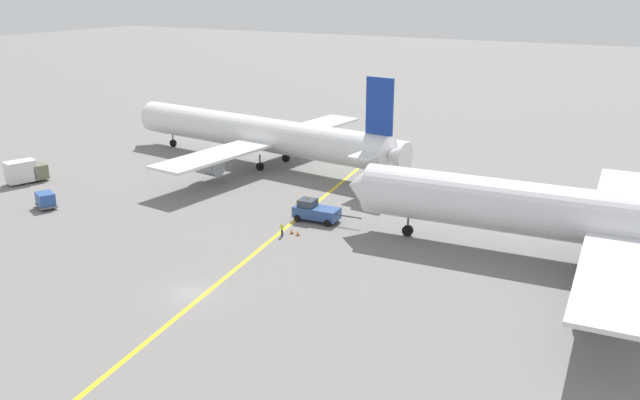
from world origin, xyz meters
name	(u,v)px	position (x,y,z in m)	size (l,w,h in m)	color
ground_plane	(192,293)	(0.00, 0.00, 0.00)	(600.00, 600.00, 0.00)	slate
taxiway_stripe	(249,258)	(-0.12, 10.00, 0.00)	(0.50, 120.00, 0.01)	yellow
airliner_at_gate_left	(258,134)	(-21.85, 44.09, 5.01)	(56.10, 46.67, 16.15)	white
airliner_being_pushed	(600,219)	(33.50, 26.32, 5.31)	(56.93, 48.02, 15.37)	silver
pushback_tug	(315,211)	(0.34, 24.06, 1.29)	(9.10, 3.22, 3.03)	#2D4C8C
gse_catering_truck_tall	(26,171)	(-46.32, 17.46, 1.76)	(4.17, 6.30, 3.50)	#666B4C
gse_container_dolly_flat	(46,200)	(-33.85, 10.73, 1.17)	(3.83, 3.34, 2.15)	slate
ground_crew_marshaller_foreground	(282,229)	(-0.47, 17.38, 0.88)	(0.49, 0.36, 1.68)	#2D3351
traffic_cone_nose_left	(298,233)	(1.06, 18.47, 0.28)	(0.44, 0.44, 0.60)	orange
traffic_cone_wingtip_port	(292,232)	(0.11, 18.65, 0.28)	(0.44, 0.44, 0.60)	orange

